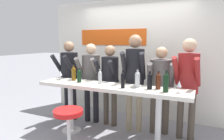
# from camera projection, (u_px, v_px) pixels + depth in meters

# --- Properties ---
(ground_plane) EXTENTS (40.00, 40.00, 0.00)m
(ground_plane) POSITION_uv_depth(u_px,v_px,m) (110.00, 139.00, 3.46)
(ground_plane) COLOR gray
(back_wall) EXTENTS (4.22, 0.12, 2.62)m
(back_wall) POSITION_uv_depth(u_px,v_px,m) (135.00, 58.00, 4.51)
(back_wall) COLOR silver
(back_wall) RESTS_ON ground_plane
(tasting_table) EXTENTS (2.62, 0.51, 0.96)m
(tasting_table) POSITION_uv_depth(u_px,v_px,m) (110.00, 94.00, 3.35)
(tasting_table) COLOR silver
(tasting_table) RESTS_ON ground_plane
(bar_stool) EXTENTS (0.46, 0.46, 0.68)m
(bar_stool) POSITION_uv_depth(u_px,v_px,m) (69.00, 124.00, 3.01)
(bar_stool) COLOR silver
(bar_stool) RESTS_ON ground_plane
(person_far_left) EXTENTS (0.47, 0.57, 1.69)m
(person_far_left) POSITION_uv_depth(u_px,v_px,m) (69.00, 72.00, 4.27)
(person_far_left) COLOR black
(person_far_left) RESTS_ON ground_plane
(person_left) EXTENTS (0.46, 0.55, 1.64)m
(person_left) POSITION_uv_depth(u_px,v_px,m) (91.00, 74.00, 4.10)
(person_left) COLOR black
(person_left) RESTS_ON ground_plane
(person_center_left) EXTENTS (0.41, 0.52, 1.61)m
(person_center_left) POSITION_uv_depth(u_px,v_px,m) (110.00, 76.00, 3.93)
(person_center_left) COLOR #473D33
(person_center_left) RESTS_ON ground_plane
(person_center) EXTENTS (0.47, 0.59, 1.81)m
(person_center) POSITION_uv_depth(u_px,v_px,m) (135.00, 72.00, 3.65)
(person_center) COLOR gray
(person_center) RESTS_ON ground_plane
(person_center_right) EXTENTS (0.52, 0.59, 1.60)m
(person_center_right) POSITION_uv_depth(u_px,v_px,m) (161.00, 81.00, 3.57)
(person_center_right) COLOR #473D33
(person_center_right) RESTS_ON ground_plane
(person_right) EXTENTS (0.44, 0.56, 1.74)m
(person_right) POSITION_uv_depth(u_px,v_px,m) (188.00, 78.00, 3.32)
(person_right) COLOR #473D33
(person_right) RESTS_ON ground_plane
(wine_bottle_0) EXTENTS (0.06, 0.06, 0.30)m
(wine_bottle_0) POSITION_uv_depth(u_px,v_px,m) (123.00, 80.00, 3.12)
(wine_bottle_0) COLOR black
(wine_bottle_0) RESTS_ON tasting_table
(wine_bottle_1) EXTENTS (0.07, 0.07, 0.26)m
(wine_bottle_1) POSITION_uv_depth(u_px,v_px,m) (79.00, 76.00, 3.56)
(wine_bottle_1) COLOR black
(wine_bottle_1) RESTS_ON tasting_table
(wine_bottle_2) EXTENTS (0.08, 0.08, 0.30)m
(wine_bottle_2) POSITION_uv_depth(u_px,v_px,m) (137.00, 79.00, 3.15)
(wine_bottle_2) COLOR #B7BCC1
(wine_bottle_2) RESTS_ON tasting_table
(wine_bottle_3) EXTENTS (0.08, 0.08, 0.28)m
(wine_bottle_3) POSITION_uv_depth(u_px,v_px,m) (158.00, 81.00, 3.05)
(wine_bottle_3) COLOR #4C1E0F
(wine_bottle_3) RESTS_ON tasting_table
(wine_bottle_4) EXTENTS (0.08, 0.08, 0.29)m
(wine_bottle_4) POSITION_uv_depth(u_px,v_px,m) (150.00, 81.00, 3.05)
(wine_bottle_4) COLOR black
(wine_bottle_4) RESTS_ON tasting_table
(wine_bottle_5) EXTENTS (0.07, 0.07, 0.27)m
(wine_bottle_5) POSITION_uv_depth(u_px,v_px,m) (100.00, 77.00, 3.46)
(wine_bottle_5) COLOR #B7BCC1
(wine_bottle_5) RESTS_ON tasting_table
(wine_bottle_6) EXTENTS (0.08, 0.08, 0.33)m
(wine_bottle_6) POSITION_uv_depth(u_px,v_px,m) (166.00, 82.00, 2.88)
(wine_bottle_6) COLOR black
(wine_bottle_6) RESTS_ON tasting_table
(wine_bottle_7) EXTENTS (0.08, 0.08, 0.30)m
(wine_bottle_7) POSITION_uv_depth(u_px,v_px,m) (74.00, 73.00, 3.73)
(wine_bottle_7) COLOR brown
(wine_bottle_7) RESTS_ON tasting_table
(wine_glass_0) EXTENTS (0.07, 0.07, 0.18)m
(wine_glass_0) POSITION_uv_depth(u_px,v_px,m) (179.00, 84.00, 2.82)
(wine_glass_0) COLOR silver
(wine_glass_0) RESTS_ON tasting_table
(wine_glass_1) EXTENTS (0.07, 0.07, 0.18)m
(wine_glass_1) POSITION_uv_depth(u_px,v_px,m) (60.00, 74.00, 3.77)
(wine_glass_1) COLOR silver
(wine_glass_1) RESTS_ON tasting_table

